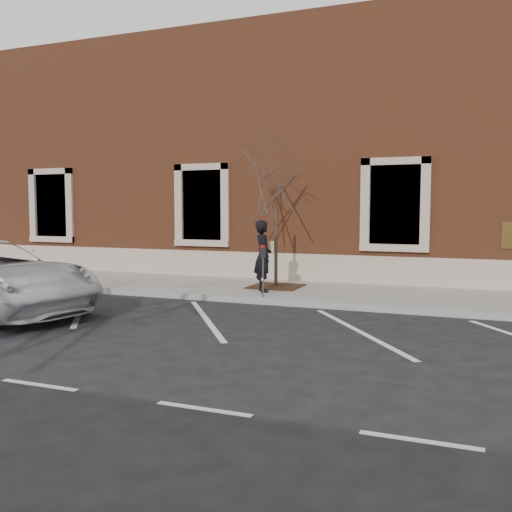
% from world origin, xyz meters
% --- Properties ---
extents(ground, '(120.00, 120.00, 0.00)m').
position_xyz_m(ground, '(0.00, 0.00, 0.00)').
color(ground, '#28282B').
rests_on(ground, ground).
extents(sidewalk_near, '(40.00, 3.50, 0.15)m').
position_xyz_m(sidewalk_near, '(0.00, 1.75, 0.07)').
color(sidewalk_near, '#A19D97').
rests_on(sidewalk_near, ground).
extents(curb_near, '(40.00, 0.12, 0.15)m').
position_xyz_m(curb_near, '(0.00, -0.05, 0.07)').
color(curb_near, '#9E9E99').
rests_on(curb_near, ground).
extents(parking_stripes, '(28.00, 4.40, 0.01)m').
position_xyz_m(parking_stripes, '(0.00, -2.20, 0.00)').
color(parking_stripes, silver).
rests_on(parking_stripes, ground).
extents(building_civic, '(40.00, 8.62, 8.00)m').
position_xyz_m(building_civic, '(0.00, 7.74, 4.00)').
color(building_civic, brown).
rests_on(building_civic, ground).
extents(man, '(0.74, 0.81, 1.85)m').
position_xyz_m(man, '(0.06, 0.93, 1.07)').
color(man, black).
rests_on(man, sidewalk_near).
extents(parking_meter, '(0.11, 0.09, 1.26)m').
position_xyz_m(parking_meter, '(0.37, 0.12, 1.03)').
color(parking_meter, '#595B60').
rests_on(parking_meter, sidewalk_near).
extents(tree_grate, '(1.34, 1.34, 0.03)m').
position_xyz_m(tree_grate, '(0.07, 1.88, 0.17)').
color(tree_grate, '#442B15').
rests_on(tree_grate, sidewalk_near).
extents(sapling, '(2.32, 2.32, 3.87)m').
position_xyz_m(sapling, '(0.07, 1.88, 2.86)').
color(sapling, '#46362A').
rests_on(sapling, sidewalk_near).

